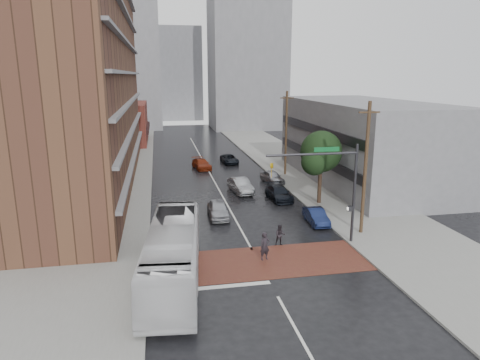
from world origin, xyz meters
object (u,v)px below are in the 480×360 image
pedestrian_b (280,235)px  car_travel_b (241,186)px  car_travel_a (218,209)px  car_parked_far (272,177)px  suv_travel (229,159)px  pedestrian_a (265,246)px  car_parked_near (316,216)px  car_parked_mid (279,193)px  transit_bus (173,254)px  car_travel_c (201,164)px

pedestrian_b → car_travel_b: size_ratio=0.33×
car_travel_a → car_parked_far: size_ratio=1.04×
car_travel_a → car_parked_far: car_travel_a is taller
pedestrian_b → suv_travel: pedestrian_b is taller
pedestrian_a → car_parked_near: pedestrian_a is taller
suv_travel → car_parked_far: 12.00m
suv_travel → car_parked_far: bearing=-78.9°
car_parked_near → car_parked_far: car_parked_far is taller
pedestrian_a → car_parked_mid: size_ratio=0.42×
transit_bus → car_parked_far: transit_bus is taller
pedestrian_a → pedestrian_b: size_ratio=1.23×
car_parked_far → transit_bus: bearing=-128.9°
car_travel_b → suv_travel: (1.35, 15.03, -0.16)m
pedestrian_b → suv_travel: 29.35m
transit_bus → car_parked_mid: 18.54m
pedestrian_a → car_travel_b: size_ratio=0.41×
pedestrian_b → car_parked_far: bearing=84.2°
car_parked_mid → car_parked_far: 6.67m
pedestrian_b → car_travel_a: (-3.45, 6.94, -0.05)m
transit_bus → car_parked_near: (11.79, 7.92, -1.09)m
suv_travel → car_parked_near: (2.92, -25.41, 0.02)m
pedestrian_a → suv_travel: pedestrian_a is taller
car_travel_b → pedestrian_b: bearing=-97.2°
pedestrian_a → car_parked_near: (5.83, 6.08, -0.33)m
car_travel_a → car_parked_near: car_travel_a is taller
car_travel_a → car_travel_b: (3.35, 7.35, 0.04)m
transit_bus → pedestrian_a: size_ratio=6.48×
pedestrian_b → car_parked_near: 5.72m
pedestrian_b → car_travel_c: 26.66m
pedestrian_a → car_parked_mid: (4.73, 13.28, -0.29)m
pedestrian_b → car_parked_far: 18.18m
pedestrian_b → car_travel_a: size_ratio=0.37×
transit_bus → car_parked_near: size_ratio=3.28×
transit_bus → car_travel_c: transit_bus is taller
transit_bus → pedestrian_b: size_ratio=7.95×
car_parked_mid → car_parked_far: bearing=77.6°
transit_bus → pedestrian_b: transit_bus is taller
transit_bus → car_travel_c: (4.75, 30.50, -1.06)m
car_parked_mid → car_parked_near: bearing=-84.2°
pedestrian_b → car_parked_mid: pedestrian_b is taller
car_travel_b → car_parked_far: size_ratio=1.14×
car_travel_c → car_parked_mid: (5.95, -15.39, 0.01)m
pedestrian_b → car_parked_mid: size_ratio=0.34×
car_travel_a → car_travel_c: car_travel_a is taller
pedestrian_a → transit_bus: bearing=-178.1°
car_travel_a → car_travel_b: 8.08m
car_travel_b → car_travel_c: (-2.78, 12.21, -0.12)m
car_travel_c → car_parked_near: car_travel_c is taller
car_travel_b → transit_bus: bearing=-120.0°
car_parked_mid → pedestrian_b: bearing=-108.4°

